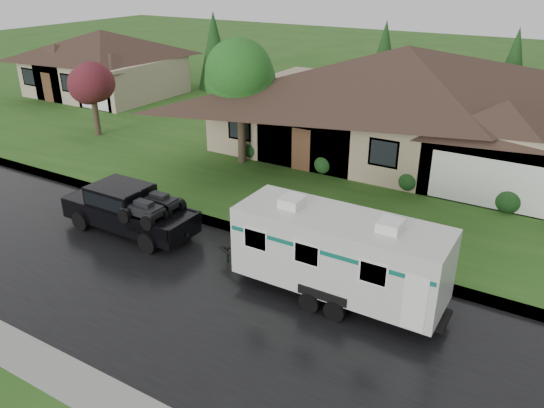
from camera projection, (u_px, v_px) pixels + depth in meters
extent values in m
plane|color=#26541A|center=(211.00, 258.00, 18.63)|extent=(140.00, 140.00, 0.00)
cube|color=black|center=(173.00, 285.00, 17.06)|extent=(140.00, 8.00, 0.01)
cube|color=gray|center=(246.00, 231.00, 20.35)|extent=(140.00, 0.50, 0.15)
cube|color=#26541A|center=(369.00, 143.00, 30.30)|extent=(140.00, 26.00, 0.15)
cube|color=tan|center=(400.00, 126.00, 27.93)|extent=(18.00, 10.00, 3.00)
pyramid|color=#35241D|center=(408.00, 45.00, 26.23)|extent=(19.44, 10.80, 2.60)
cube|color=tan|center=(497.00, 163.00, 23.13)|extent=(5.76, 4.00, 2.70)
cube|color=tan|center=(106.00, 76.00, 40.76)|extent=(10.00, 8.00, 2.80)
pyramid|color=#35241D|center=(100.00, 30.00, 39.35)|extent=(10.80, 8.64, 2.00)
cube|color=tan|center=(115.00, 87.00, 37.86)|extent=(3.20, 4.00, 2.52)
cylinder|color=#382B1E|center=(242.00, 137.00, 26.72)|extent=(0.41, 0.41, 2.67)
sphere|color=#296F24|center=(240.00, 78.00, 25.50)|extent=(3.69, 3.69, 3.69)
cylinder|color=#382B1E|center=(97.00, 119.00, 31.17)|extent=(0.34, 0.34, 1.91)
sphere|color=maroon|center=(92.00, 83.00, 30.30)|extent=(2.64, 2.64, 2.64)
sphere|color=#143814|center=(252.00, 148.00, 27.63)|extent=(1.00, 1.00, 1.00)
sphere|color=#143814|center=(324.00, 163.00, 25.66)|extent=(1.00, 1.00, 1.00)
sphere|color=#143814|center=(409.00, 179.00, 23.70)|extent=(1.00, 1.00, 1.00)
sphere|color=#143814|center=(509.00, 199.00, 21.73)|extent=(1.00, 1.00, 1.00)
cube|color=black|center=(130.00, 214.00, 20.25)|extent=(5.46, 1.82, 0.78)
cube|color=black|center=(92.00, 198.00, 21.08)|extent=(1.46, 1.78, 0.32)
cube|color=black|center=(121.00, 196.00, 20.13)|extent=(2.19, 1.71, 0.82)
cube|color=black|center=(121.00, 195.00, 20.11)|extent=(2.00, 1.75, 0.50)
cube|color=black|center=(164.00, 220.00, 19.36)|extent=(2.00, 1.73, 0.05)
cylinder|color=black|center=(81.00, 221.00, 20.50)|extent=(0.76, 0.29, 0.76)
cylinder|color=black|center=(116.00, 204.00, 21.89)|extent=(0.76, 0.29, 0.76)
cylinder|color=black|center=(148.00, 243.00, 18.88)|extent=(0.76, 0.29, 0.76)
cylinder|color=black|center=(181.00, 223.00, 20.27)|extent=(0.76, 0.29, 0.76)
cube|color=silver|center=(340.00, 252.00, 15.80)|extent=(6.37, 2.19, 2.23)
cube|color=black|center=(337.00, 287.00, 16.32)|extent=(6.74, 1.09, 0.13)
cube|color=#0D5C4D|center=(340.00, 237.00, 15.60)|extent=(6.25, 2.21, 0.13)
cube|color=white|center=(292.00, 202.00, 16.04)|extent=(0.64, 0.73, 0.29)
cube|color=white|center=(390.00, 225.00, 14.60)|extent=(0.64, 0.73, 0.29)
cylinder|color=black|center=(310.00, 302.00, 15.69)|extent=(0.64, 0.22, 0.64)
cylinder|color=black|center=(340.00, 269.00, 17.37)|extent=(0.64, 0.22, 0.64)
cylinder|color=black|center=(335.00, 310.00, 15.31)|extent=(0.64, 0.22, 0.64)
cylinder|color=black|center=(363.00, 276.00, 16.99)|extent=(0.64, 0.22, 0.64)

